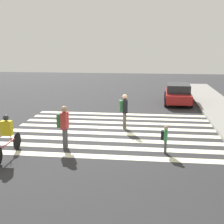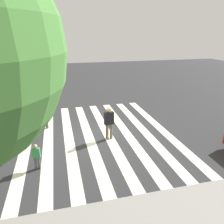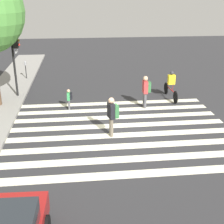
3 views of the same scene
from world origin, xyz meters
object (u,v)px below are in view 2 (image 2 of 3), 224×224
(pedestrian_adult_tall_backpack, at_px, (109,120))
(cyclist_mid_street, at_px, (23,106))
(pedestrian_adult_blue_shirt, at_px, (44,112))
(pedestrian_adult_yellow_jacket, at_px, (36,154))

(pedestrian_adult_tall_backpack, distance_m, cyclist_mid_street, 6.11)
(pedestrian_adult_tall_backpack, distance_m, pedestrian_adult_blue_shirt, 3.95)
(cyclist_mid_street, bearing_deg, pedestrian_adult_tall_backpack, 137.68)
(pedestrian_adult_blue_shirt, bearing_deg, pedestrian_adult_tall_backpack, 147.37)
(pedestrian_adult_tall_backpack, distance_m, pedestrian_adult_yellow_jacket, 3.97)
(pedestrian_adult_yellow_jacket, distance_m, pedestrian_adult_blue_shirt, 4.09)
(pedestrian_adult_tall_backpack, relative_size, pedestrian_adult_yellow_jacket, 1.57)
(pedestrian_adult_tall_backpack, height_order, cyclist_mid_street, pedestrian_adult_tall_backpack)
(pedestrian_adult_tall_backpack, height_order, pedestrian_adult_yellow_jacket, pedestrian_adult_tall_backpack)
(pedestrian_adult_blue_shirt, distance_m, cyclist_mid_street, 2.25)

